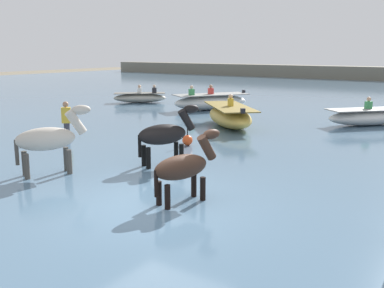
{
  "coord_description": "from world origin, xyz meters",
  "views": [
    {
      "loc": [
        5.52,
        -6.66,
        3.36
      ],
      "look_at": [
        -1.33,
        3.12,
        0.86
      ],
      "focal_mm": 42.02,
      "sensor_mm": 36.0,
      "label": 1
    }
  ],
  "objects_px": {
    "horse_flank_pinto": "(49,141)",
    "boat_mid_channel": "(230,116)",
    "boat_near_port": "(369,117)",
    "boat_far_inshore": "(211,102)",
    "person_onlooker_right": "(67,123)",
    "horse_lead_black": "(165,136)",
    "boat_mid_outer": "(140,98)",
    "channel_buoy": "(187,140)",
    "horse_trailing_dark_bay": "(184,169)"
  },
  "relations": [
    {
      "from": "boat_far_inshore",
      "to": "channel_buoy",
      "type": "height_order",
      "value": "boat_far_inshore"
    },
    {
      "from": "horse_trailing_dark_bay",
      "to": "person_onlooker_right",
      "type": "relative_size",
      "value": 1.09
    },
    {
      "from": "channel_buoy",
      "to": "boat_near_port",
      "type": "bearing_deg",
      "value": 63.49
    },
    {
      "from": "horse_flank_pinto",
      "to": "boat_mid_outer",
      "type": "xyz_separation_m",
      "value": [
        -8.53,
        12.94,
        -0.55
      ]
    },
    {
      "from": "horse_flank_pinto",
      "to": "boat_mid_outer",
      "type": "bearing_deg",
      "value": 123.37
    },
    {
      "from": "boat_near_port",
      "to": "channel_buoy",
      "type": "height_order",
      "value": "boat_near_port"
    },
    {
      "from": "boat_near_port",
      "to": "boat_far_inshore",
      "type": "xyz_separation_m",
      "value": [
        -7.92,
        0.42,
        0.07
      ]
    },
    {
      "from": "boat_near_port",
      "to": "boat_far_inshore",
      "type": "distance_m",
      "value": 7.93
    },
    {
      "from": "horse_lead_black",
      "to": "horse_trailing_dark_bay",
      "type": "xyz_separation_m",
      "value": [
        2.16,
        -2.14,
        -0.09
      ]
    },
    {
      "from": "boat_near_port",
      "to": "channel_buoy",
      "type": "relative_size",
      "value": 4.46
    },
    {
      "from": "horse_flank_pinto",
      "to": "horse_trailing_dark_bay",
      "type": "bearing_deg",
      "value": 3.15
    },
    {
      "from": "boat_mid_channel",
      "to": "boat_far_inshore",
      "type": "bearing_deg",
      "value": 130.96
    },
    {
      "from": "boat_far_inshore",
      "to": "boat_mid_outer",
      "type": "bearing_deg",
      "value": 176.6
    },
    {
      "from": "boat_mid_outer",
      "to": "person_onlooker_right",
      "type": "height_order",
      "value": "person_onlooker_right"
    },
    {
      "from": "horse_lead_black",
      "to": "boat_mid_channel",
      "type": "bearing_deg",
      "value": 105.23
    },
    {
      "from": "boat_near_port",
      "to": "boat_mid_outer",
      "type": "bearing_deg",
      "value": 176.82
    },
    {
      "from": "horse_lead_black",
      "to": "horse_flank_pinto",
      "type": "xyz_separation_m",
      "value": [
        -1.73,
        -2.35,
        0.06
      ]
    },
    {
      "from": "boat_mid_channel",
      "to": "person_onlooker_right",
      "type": "distance_m",
      "value": 6.34
    },
    {
      "from": "boat_mid_outer",
      "to": "person_onlooker_right",
      "type": "xyz_separation_m",
      "value": [
        5.08,
        -9.57,
        0.22
      ]
    },
    {
      "from": "horse_lead_black",
      "to": "boat_mid_channel",
      "type": "height_order",
      "value": "horse_lead_black"
    },
    {
      "from": "horse_trailing_dark_bay",
      "to": "person_onlooker_right",
      "type": "xyz_separation_m",
      "value": [
        -7.34,
        3.15,
        -0.18
      ]
    },
    {
      "from": "boat_mid_outer",
      "to": "boat_far_inshore",
      "type": "relative_size",
      "value": 0.72
    },
    {
      "from": "horse_flank_pinto",
      "to": "boat_near_port",
      "type": "height_order",
      "value": "horse_flank_pinto"
    },
    {
      "from": "boat_mid_outer",
      "to": "person_onlooker_right",
      "type": "bearing_deg",
      "value": -62.05
    },
    {
      "from": "horse_flank_pinto",
      "to": "person_onlooker_right",
      "type": "bearing_deg",
      "value": 135.63
    },
    {
      "from": "horse_trailing_dark_bay",
      "to": "boat_far_inshore",
      "type": "distance_m",
      "value": 14.43
    },
    {
      "from": "horse_lead_black",
      "to": "person_onlooker_right",
      "type": "height_order",
      "value": "horse_lead_black"
    },
    {
      "from": "boat_far_inshore",
      "to": "horse_trailing_dark_bay",
      "type": "bearing_deg",
      "value": -59.49
    },
    {
      "from": "horse_trailing_dark_bay",
      "to": "boat_near_port",
      "type": "bearing_deg",
      "value": 87.17
    },
    {
      "from": "channel_buoy",
      "to": "person_onlooker_right",
      "type": "bearing_deg",
      "value": -162.03
    },
    {
      "from": "horse_trailing_dark_bay",
      "to": "channel_buoy",
      "type": "bearing_deg",
      "value": 124.83
    },
    {
      "from": "person_onlooker_right",
      "to": "channel_buoy",
      "type": "bearing_deg",
      "value": 17.97
    },
    {
      "from": "boat_mid_channel",
      "to": "boat_near_port",
      "type": "bearing_deg",
      "value": 38.25
    },
    {
      "from": "horse_flank_pinto",
      "to": "boat_far_inshore",
      "type": "bearing_deg",
      "value": 105.16
    },
    {
      "from": "person_onlooker_right",
      "to": "channel_buoy",
      "type": "relative_size",
      "value": 2.12
    },
    {
      "from": "person_onlooker_right",
      "to": "horse_lead_black",
      "type": "bearing_deg",
      "value": -11.14
    },
    {
      "from": "horse_lead_black",
      "to": "horse_flank_pinto",
      "type": "distance_m",
      "value": 2.92
    },
    {
      "from": "boat_mid_channel",
      "to": "channel_buoy",
      "type": "xyz_separation_m",
      "value": [
        0.75,
        -3.96,
        -0.24
      ]
    },
    {
      "from": "boat_near_port",
      "to": "boat_mid_channel",
      "type": "bearing_deg",
      "value": -141.75
    },
    {
      "from": "boat_mid_outer",
      "to": "boat_far_inshore",
      "type": "distance_m",
      "value": 5.11
    },
    {
      "from": "horse_trailing_dark_bay",
      "to": "person_onlooker_right",
      "type": "bearing_deg",
      "value": 156.75
    },
    {
      "from": "horse_flank_pinto",
      "to": "boat_mid_channel",
      "type": "relative_size",
      "value": 0.54
    },
    {
      "from": "horse_flank_pinto",
      "to": "boat_mid_channel",
      "type": "bearing_deg",
      "value": 89.95
    },
    {
      "from": "boat_near_port",
      "to": "horse_flank_pinto",
      "type": "bearing_deg",
      "value": -110.17
    },
    {
      "from": "boat_near_port",
      "to": "channel_buoy",
      "type": "bearing_deg",
      "value": -116.51
    },
    {
      "from": "horse_flank_pinto",
      "to": "boat_near_port",
      "type": "relative_size",
      "value": 0.59
    },
    {
      "from": "horse_flank_pinto",
      "to": "boat_far_inshore",
      "type": "relative_size",
      "value": 0.5
    },
    {
      "from": "horse_lead_black",
      "to": "channel_buoy",
      "type": "xyz_separation_m",
      "value": [
        -0.98,
        2.38,
        -0.61
      ]
    },
    {
      "from": "horse_flank_pinto",
      "to": "channel_buoy",
      "type": "xyz_separation_m",
      "value": [
        0.75,
        4.73,
        -0.67
      ]
    },
    {
      "from": "horse_flank_pinto",
      "to": "channel_buoy",
      "type": "relative_size",
      "value": 2.64
    }
  ]
}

